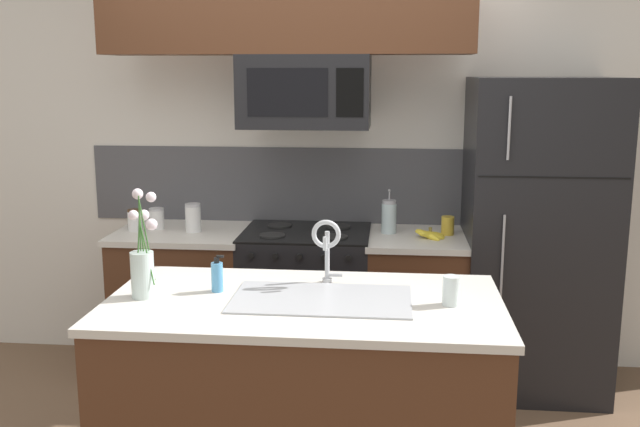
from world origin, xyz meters
TOP-DOWN VIEW (x-y plane):
  - rear_partition at (0.30, 1.28)m, footprint 5.20×0.10m
  - splash_band at (0.00, 1.22)m, footprint 2.86×0.01m
  - back_counter_left at (-0.76, 0.90)m, footprint 0.80×0.65m
  - back_counter_right at (0.66, 0.90)m, footprint 0.59×0.65m
  - stove_range at (0.00, 0.90)m, footprint 0.76×0.64m
  - microwave at (0.00, 0.88)m, footprint 0.74×0.40m
  - upper_cabinet_band at (-0.10, 0.85)m, footprint 2.09×0.34m
  - refrigerator at (1.35, 0.92)m, footprint 0.81×0.74m
  - storage_jar_tall at (-1.05, 0.87)m, footprint 0.08×0.08m
  - storage_jar_medium at (-0.93, 0.94)m, footprint 0.09×0.09m
  - storage_jar_short at (-0.69, 0.88)m, footprint 0.09×0.09m
  - banana_bunch at (0.73, 0.84)m, footprint 0.19×0.15m
  - french_press at (0.49, 0.96)m, footprint 0.09×0.09m
  - coffee_tin at (0.84, 0.95)m, footprint 0.08×0.08m
  - island_counter at (0.14, -0.35)m, footprint 1.69×0.90m
  - kitchen_sink at (0.22, -0.35)m, footprint 0.76×0.44m
  - sink_faucet at (0.22, -0.13)m, footprint 0.14×0.14m
  - dish_soap_bottle at (-0.25, -0.28)m, footprint 0.06×0.05m
  - drinking_glass at (0.76, -0.36)m, footprint 0.07×0.07m
  - flower_vase at (-0.55, -0.39)m, footprint 0.13×0.12m

SIDE VIEW (x-z plane):
  - island_counter at x=0.14m, z-range 0.00..0.91m
  - back_counter_left at x=-0.76m, z-range 0.00..0.91m
  - back_counter_right at x=0.66m, z-range 0.00..0.91m
  - stove_range at x=0.00m, z-range 0.00..0.93m
  - kitchen_sink at x=0.22m, z-range 0.76..0.92m
  - refrigerator at x=1.35m, z-range 0.00..1.83m
  - banana_bunch at x=0.73m, z-range 0.89..0.97m
  - coffee_tin at x=0.84m, z-range 0.91..1.02m
  - drinking_glass at x=0.76m, z-range 0.91..1.03m
  - storage_jar_medium at x=-0.93m, z-range 0.91..1.04m
  - storage_jar_tall at x=-1.05m, z-range 0.91..1.04m
  - dish_soap_bottle at x=-0.25m, z-range 0.90..1.06m
  - storage_jar_short at x=-0.69m, z-range 0.91..1.08m
  - french_press at x=0.49m, z-range 0.88..1.14m
  - flower_vase at x=-0.55m, z-range 0.81..1.28m
  - sink_faucet at x=0.22m, z-range 0.95..1.26m
  - splash_band at x=0.00m, z-range 0.91..1.39m
  - rear_partition at x=0.30m, z-range 0.00..2.60m
  - microwave at x=0.00m, z-range 1.54..1.96m
  - upper_cabinet_band at x=-0.10m, z-range 1.96..2.56m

